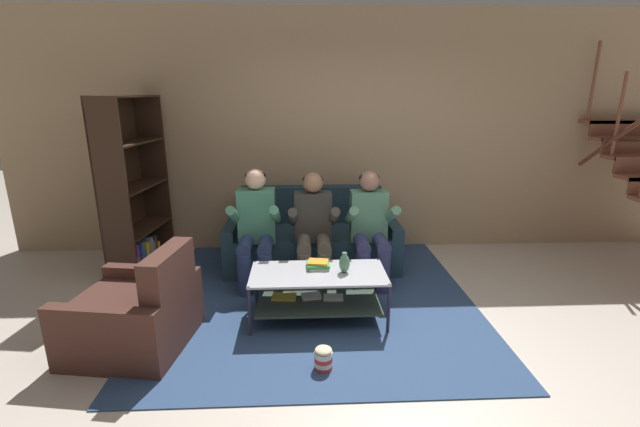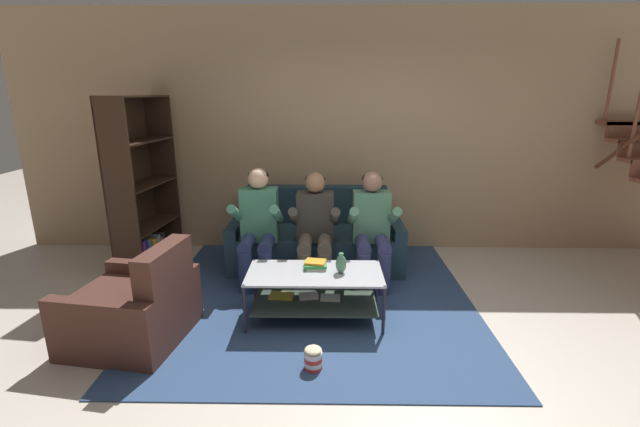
{
  "view_description": "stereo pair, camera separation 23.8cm",
  "coord_description": "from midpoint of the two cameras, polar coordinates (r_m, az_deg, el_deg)",
  "views": [
    {
      "loc": [
        -0.61,
        -2.86,
        1.94
      ],
      "look_at": [
        -0.43,
        1.03,
        0.84
      ],
      "focal_mm": 24.0,
      "sensor_mm": 36.0,
      "label": 1
    },
    {
      "loc": [
        -0.38,
        -2.86,
        1.94
      ],
      "look_at": [
        -0.43,
        1.03,
        0.84
      ],
      "focal_mm": 24.0,
      "sensor_mm": 36.0,
      "label": 2
    }
  ],
  "objects": [
    {
      "name": "person_seated_middle",
      "position": [
        4.37,
        -2.46,
        -1.58
      ],
      "size": [
        0.5,
        0.58,
        1.16
      ],
      "color": "brown",
      "rests_on": "ground"
    },
    {
      "name": "area_rug",
      "position": [
        4.38,
        -2.23,
        -10.43
      ],
      "size": [
        3.0,
        3.22,
        0.01
      ],
      "color": "navy",
      "rests_on": "ground"
    },
    {
      "name": "popcorn_tub",
      "position": [
        3.26,
        -1.75,
        -18.78
      ],
      "size": [
        0.13,
        0.13,
        0.18
      ],
      "color": "red",
      "rests_on": "ground"
    },
    {
      "name": "armchair",
      "position": [
        3.77,
        -25.02,
        -12.15
      ],
      "size": [
        0.95,
        0.96,
        0.82
      ],
      "color": "#492A22",
      "rests_on": "ground"
    },
    {
      "name": "person_seated_left",
      "position": [
        4.41,
        -10.07,
        -1.4
      ],
      "size": [
        0.5,
        0.58,
        1.2
      ],
      "color": "navy",
      "rests_on": "ground"
    },
    {
      "name": "couch",
      "position": [
        4.97,
        -2.44,
        -3.6
      ],
      "size": [
        1.93,
        0.86,
        0.87
      ],
      "color": "#223B4A",
      "rests_on": "ground"
    },
    {
      "name": "vase",
      "position": [
        3.69,
        1.43,
        -6.66
      ],
      "size": [
        0.09,
        0.09,
        0.18
      ],
      "color": "#477A5C",
      "rests_on": "coffee_table"
    },
    {
      "name": "coffee_table",
      "position": [
        3.8,
        -2.18,
        -9.93
      ],
      "size": [
        1.17,
        0.56,
        0.44
      ],
      "color": "#B9BAC3",
      "rests_on": "ground"
    },
    {
      "name": "book_stack",
      "position": [
        3.81,
        -2.05,
        -6.82
      ],
      "size": [
        0.2,
        0.19,
        0.06
      ],
      "color": "silver",
      "rests_on": "coffee_table"
    },
    {
      "name": "bookshelf",
      "position": [
        5.13,
        -25.01,
        0.4
      ],
      "size": [
        0.45,
        0.98,
        1.91
      ],
      "color": "#332117",
      "rests_on": "ground"
    },
    {
      "name": "back_partition",
      "position": [
        5.37,
        2.7,
        10.57
      ],
      "size": [
        8.4,
        0.12,
        2.9
      ],
      "primitive_type": "cube",
      "color": "tan",
      "rests_on": "ground"
    },
    {
      "name": "person_seated_right",
      "position": [
        4.41,
        5.14,
        -1.4
      ],
      "size": [
        0.5,
        0.58,
        1.17
      ],
      "color": "navy",
      "rests_on": "ground"
    },
    {
      "name": "ground",
      "position": [
        3.49,
        6.26,
        -18.05
      ],
      "size": [
        16.8,
        16.8,
        0.0
      ],
      "primitive_type": "plane",
      "color": "beige"
    }
  ]
}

